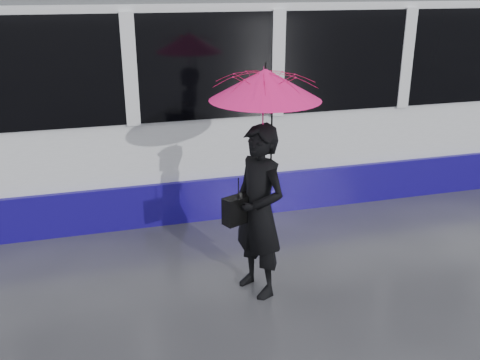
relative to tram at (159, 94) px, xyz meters
name	(u,v)px	position (x,y,z in m)	size (l,w,h in m)	color
ground	(199,264)	(0.08, -2.50, -1.64)	(90.00, 90.00, 0.00)	#2B2B30
rails	(169,191)	(0.08, 0.00, -1.63)	(34.00, 1.51, 0.02)	#3F3D38
tram	(159,94)	(0.00, 0.00, 0.00)	(26.00, 2.56, 3.35)	white
woman	(259,212)	(0.60, -3.25, -0.68)	(0.70, 0.46, 1.91)	black
umbrella	(265,106)	(0.65, -3.25, 0.46)	(1.48, 1.48, 1.29)	#FF1596
handbag	(238,209)	(0.38, -3.23, -0.63)	(0.37, 0.27, 0.48)	black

